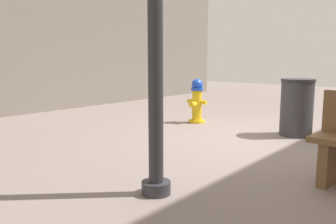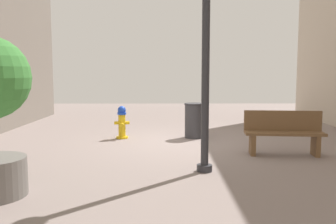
{
  "view_description": "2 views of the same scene",
  "coord_description": "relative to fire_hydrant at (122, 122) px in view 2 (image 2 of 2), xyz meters",
  "views": [
    {
      "loc": [
        -2.45,
        5.14,
        1.28
      ],
      "look_at": [
        0.86,
        1.22,
        0.49
      ],
      "focal_mm": 37.19,
      "sensor_mm": 36.0,
      "label": 1
    },
    {
      "loc": [
        0.37,
        9.16,
        1.77
      ],
      "look_at": [
        0.33,
        0.56,
        0.84
      ],
      "focal_mm": 38.6,
      "sensor_mm": 36.0,
      "label": 2
    }
  ],
  "objects": [
    {
      "name": "bench_near",
      "position": [
        -3.75,
        1.98,
        0.05
      ],
      "size": [
        1.7,
        0.59,
        0.95
      ],
      "color": "brown",
      "rests_on": "ground_plane"
    },
    {
      "name": "trash_bin",
      "position": [
        -1.97,
        -0.09,
        0.04
      ],
      "size": [
        0.55,
        0.55,
        0.95
      ],
      "color": "#38383D",
      "rests_on": "ground_plane"
    },
    {
      "name": "ground_plane",
      "position": [
        -1.58,
        0.53,
        -0.44
      ],
      "size": [
        23.4,
        23.4,
        0.0
      ],
      "primitive_type": "plane",
      "color": "gray"
    },
    {
      "name": "fire_hydrant",
      "position": [
        0.0,
        0.0,
        0.0
      ],
      "size": [
        0.42,
        0.39,
        0.88
      ],
      "color": "gold",
      "rests_on": "ground_plane"
    },
    {
      "name": "street_lamp",
      "position": [
        -1.89,
        3.32,
        2.25
      ],
      "size": [
        0.36,
        0.36,
        4.39
      ],
      "color": "#2D2D33",
      "rests_on": "ground_plane"
    }
  ]
}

